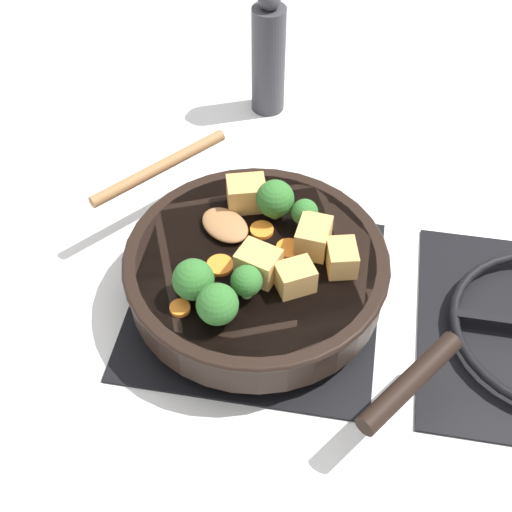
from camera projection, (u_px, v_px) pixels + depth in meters
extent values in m
plane|color=silver|center=(256.00, 298.00, 0.91)|extent=(2.40, 2.40, 0.00)
cube|color=black|center=(256.00, 296.00, 0.91)|extent=(0.31, 0.31, 0.01)
torus|color=black|center=(256.00, 288.00, 0.90)|extent=(0.24, 0.24, 0.01)
cube|color=black|center=(256.00, 288.00, 0.90)|extent=(0.01, 0.23, 0.01)
cube|color=black|center=(256.00, 288.00, 0.90)|extent=(0.23, 0.01, 0.01)
cylinder|color=black|center=(256.00, 271.00, 0.87)|extent=(0.31, 0.31, 0.05)
cylinder|color=#5B3316|center=(256.00, 269.00, 0.87)|extent=(0.29, 0.29, 0.05)
torus|color=black|center=(256.00, 258.00, 0.85)|extent=(0.32, 0.32, 0.01)
cylinder|color=black|center=(410.00, 382.00, 0.75)|extent=(0.14, 0.11, 0.02)
ellipsoid|color=olive|center=(225.00, 225.00, 0.88)|extent=(0.08, 0.08, 0.01)
cylinder|color=olive|center=(160.00, 167.00, 0.95)|extent=(0.17, 0.15, 0.02)
cube|color=tan|center=(258.00, 264.00, 0.82)|extent=(0.05, 0.06, 0.04)
cube|color=tan|center=(246.00, 194.00, 0.89)|extent=(0.05, 0.06, 0.04)
cube|color=tan|center=(341.00, 260.00, 0.82)|extent=(0.05, 0.04, 0.03)
cube|color=tan|center=(313.00, 237.00, 0.85)|extent=(0.05, 0.04, 0.04)
cube|color=tan|center=(295.00, 277.00, 0.81)|extent=(0.05, 0.05, 0.03)
cylinder|color=#709956|center=(244.00, 292.00, 0.81)|extent=(0.01, 0.01, 0.01)
sphere|color=#2D6628|center=(244.00, 280.00, 0.79)|extent=(0.04, 0.04, 0.04)
cylinder|color=#709956|center=(218.00, 317.00, 0.78)|extent=(0.01, 0.01, 0.01)
sphere|color=#2D6628|center=(217.00, 304.00, 0.76)|extent=(0.05, 0.05, 0.05)
cylinder|color=#709956|center=(195.00, 293.00, 0.81)|extent=(0.01, 0.01, 0.01)
sphere|color=#2D6628|center=(193.00, 280.00, 0.79)|extent=(0.05, 0.05, 0.05)
cylinder|color=#709956|center=(275.00, 213.00, 0.89)|extent=(0.01, 0.01, 0.01)
sphere|color=#2D6628|center=(275.00, 199.00, 0.87)|extent=(0.05, 0.05, 0.05)
cylinder|color=#709956|center=(304.00, 223.00, 0.88)|extent=(0.01, 0.01, 0.01)
sphere|color=#2D6628|center=(305.00, 212.00, 0.87)|extent=(0.03, 0.03, 0.03)
cylinder|color=orange|center=(220.00, 265.00, 0.84)|extent=(0.03, 0.03, 0.01)
cylinder|color=orange|center=(180.00, 308.00, 0.80)|extent=(0.02, 0.02, 0.01)
cylinder|color=orange|center=(258.00, 230.00, 0.88)|extent=(0.03, 0.03, 0.01)
cylinder|color=orange|center=(289.00, 249.00, 0.86)|extent=(0.03, 0.03, 0.01)
cylinder|color=#333338|center=(268.00, 61.00, 1.11)|extent=(0.05, 0.05, 0.18)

